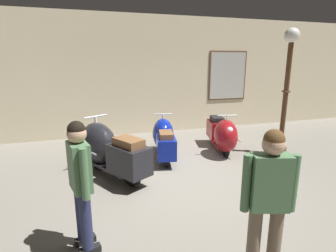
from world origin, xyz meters
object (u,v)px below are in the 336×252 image
at_px(scooter_1, 164,138).
at_px(scooter_2, 223,134).
at_px(lamppost, 287,82).
at_px(visitor_0, 268,196).
at_px(visitor_1, 80,178).
at_px(scooter_0, 107,149).

relative_size(scooter_1, scooter_2, 0.97).
distance_m(scooter_1, lamppost, 3.03).
distance_m(lamppost, visitor_0, 4.15).
bearing_deg(visitor_1, lamppost, 11.18).
bearing_deg(scooter_2, scooter_1, -82.85).
bearing_deg(scooter_0, visitor_0, 173.28).
relative_size(scooter_0, lamppost, 0.65).
bearing_deg(scooter_2, lamppost, 81.44).
xyz_separation_m(scooter_0, scooter_2, (2.74, 0.49, -0.06)).
bearing_deg(scooter_2, visitor_1, -37.61).
bearing_deg(visitor_1, scooter_0, 64.52).
bearing_deg(visitor_1, scooter_1, 43.41).
distance_m(scooter_2, visitor_0, 3.85).
bearing_deg(lamppost, scooter_0, 179.82).
xyz_separation_m(lamppost, visitor_0, (-2.73, -3.03, -0.79)).
xyz_separation_m(scooter_1, visitor_1, (-1.75, -2.73, 0.46)).
relative_size(scooter_0, scooter_2, 1.11).
distance_m(scooter_2, lamppost, 1.84).
xyz_separation_m(visitor_0, visitor_1, (-1.70, 0.96, -0.01)).
height_order(scooter_2, visitor_0, visitor_0).
bearing_deg(visitor_0, scooter_2, -5.55).
height_order(scooter_0, scooter_2, scooter_0).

